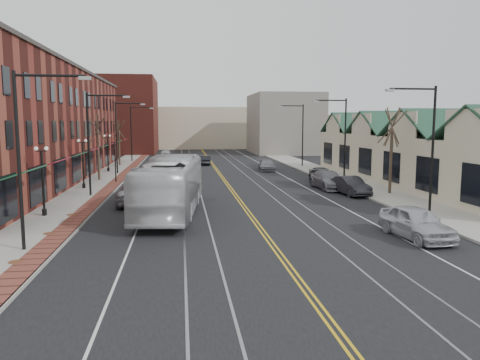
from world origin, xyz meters
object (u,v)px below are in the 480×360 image
object	(u,v)px
parked_suv	(137,193)
transit_bus	(171,186)
parked_car_a	(416,223)
parked_car_c	(328,180)
parked_car_d	(321,175)
parked_car_b	(350,186)

from	to	relation	value
parked_suv	transit_bus	bearing A→B (deg)	120.56
parked_suv	parked_car_a	bearing A→B (deg)	139.43
transit_bus	parked_car_c	xyz separation A→B (m)	(13.57, 9.50, -1.04)
parked_car_d	parked_suv	bearing A→B (deg)	-146.86
parked_car_c	parked_car_d	xyz separation A→B (m)	(0.73, 4.49, -0.03)
parked_car_c	parked_car_d	distance (m)	4.55
parked_car_a	parked_car_d	bearing A→B (deg)	80.21
transit_bus	parked_suv	size ratio (longest dim) A/B	2.26
parked_car_a	parked_car_c	size ratio (longest dim) A/B	0.90
parked_car_a	parked_car_b	xyz separation A→B (m)	(1.80, 14.17, -0.08)
parked_suv	parked_car_c	size ratio (longest dim) A/B	1.07
parked_car_a	transit_bus	bearing A→B (deg)	141.80
parked_car_c	parked_suv	bearing A→B (deg)	-164.01
transit_bus	parked_car_b	world-z (taller)	transit_bus
transit_bus	parked_car_a	distance (m)	14.95
parked_car_c	parked_car_d	bearing A→B (deg)	77.79
parked_suv	parked_car_b	size ratio (longest dim) A/B	1.27
parked_car_b	parked_car_c	distance (m)	3.54
parked_car_b	parked_car_c	size ratio (longest dim) A/B	0.84
parked_car_b	parked_car_d	xyz separation A→B (m)	(0.00, 7.96, 0.01)
transit_bus	parked_car_d	world-z (taller)	transit_bus
parked_car_b	parked_car_c	bearing A→B (deg)	95.19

